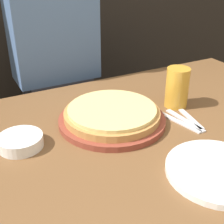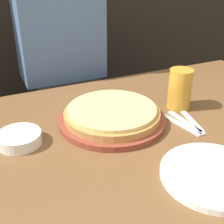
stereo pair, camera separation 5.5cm
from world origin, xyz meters
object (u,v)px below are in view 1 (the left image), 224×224
at_px(pizza_on_board, 112,116).
at_px(spoon, 191,119).
at_px(beer_glass, 177,86).
at_px(dinner_knife, 185,120).
at_px(side_bowl, 21,141).
at_px(fork, 179,122).
at_px(dinner_plate, 218,171).
at_px(diner_person, 58,88).

distance_m(pizza_on_board, spoon, 0.27).
bearing_deg(spoon, beer_glass, 79.58).
bearing_deg(dinner_knife, pizza_on_board, 154.51).
bearing_deg(side_bowl, pizza_on_board, 0.38).
distance_m(side_bowl, dinner_knife, 0.54).
bearing_deg(pizza_on_board, fork, -28.22).
bearing_deg(fork, dinner_plate, -107.60).
distance_m(spoon, diner_person, 0.70).
relative_size(beer_glass, dinner_plate, 0.54).
height_order(fork, spoon, same).
distance_m(beer_glass, spoon, 0.14).
bearing_deg(diner_person, beer_glass, -62.39).
height_order(dinner_plate, fork, dinner_plate).
bearing_deg(dinner_plate, diner_person, 98.06).
relative_size(beer_glass, fork, 0.83).
bearing_deg(fork, diner_person, 108.03).
height_order(pizza_on_board, dinner_plate, pizza_on_board).
bearing_deg(diner_person, spoon, -68.07).
xyz_separation_m(side_bowl, diner_person, (0.29, 0.54, -0.10)).
bearing_deg(fork, spoon, -0.00).
bearing_deg(dinner_plate, dinner_knife, 67.55).
bearing_deg(fork, pizza_on_board, 151.78).
bearing_deg(beer_glass, side_bowl, -179.47).
distance_m(dinner_plate, spoon, 0.29).
height_order(beer_glass, dinner_knife, beer_glass).
height_order(fork, diner_person, diner_person).
xyz_separation_m(beer_glass, side_bowl, (-0.58, -0.01, -0.06)).
distance_m(side_bowl, diner_person, 0.63).
relative_size(beer_glass, diner_person, 0.11).
relative_size(side_bowl, fork, 0.75).
height_order(beer_glass, diner_person, diner_person).
bearing_deg(dinner_plate, fork, 72.40).
relative_size(beer_glass, side_bowl, 1.11).
xyz_separation_m(side_bowl, spoon, (0.55, -0.10, -0.02)).
relative_size(fork, diner_person, 0.13).
distance_m(beer_glass, dinner_plate, 0.41).
bearing_deg(diner_person, dinner_knife, -70.00).
relative_size(pizza_on_board, diner_person, 0.27).
bearing_deg(fork, side_bowl, 168.25).
relative_size(beer_glass, spoon, 0.97).
relative_size(dinner_plate, spoon, 1.79).
bearing_deg(pizza_on_board, diner_person, 91.23).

